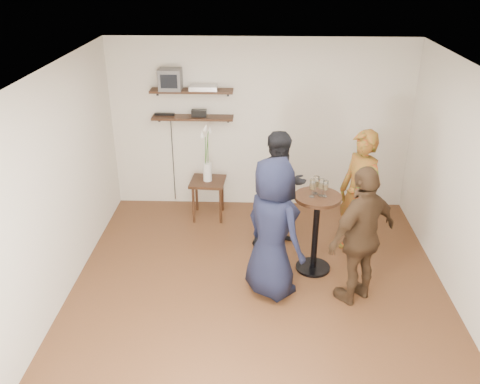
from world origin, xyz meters
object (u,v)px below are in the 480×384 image
dvd_deck (204,88)px  person_brown (362,236)px  crt_monitor (170,79)px  side_table (208,186)px  person_dark (281,191)px  person_plaid (359,194)px  radio (199,113)px  drinks_table (316,223)px  person_navy (273,228)px

dvd_deck → person_brown: (1.96, -2.31, -1.07)m
crt_monitor → side_table: bearing=-34.5°
dvd_deck → person_dark: dvd_deck is taller
crt_monitor → person_plaid: (2.58, -1.30, -1.16)m
person_dark → dvd_deck: bearing=99.1°
crt_monitor → radio: crt_monitor is taller
person_dark → drinks_table: bearing=-90.0°
person_plaid → drinks_table: bearing=-90.0°
person_navy → person_brown: (0.98, -0.10, -0.02)m
crt_monitor → radio: size_ratio=1.45×
person_navy → person_brown: 0.99m
side_table → drinks_table: (1.46, -1.37, 0.16)m
dvd_deck → radio: size_ratio=1.82×
person_brown → dvd_deck: bearing=-86.7°
side_table → person_navy: 2.09m
radio → person_dark: (1.18, -1.13, -0.70)m
person_plaid → person_navy: bearing=-87.4°
person_dark → person_navy: (-0.13, -1.08, 0.04)m
side_table → person_brown: 2.74m
side_table → person_plaid: (2.05, -0.93, 0.35)m
crt_monitor → person_navy: 2.89m
radio → person_navy: bearing=-64.5°
crt_monitor → person_dark: 2.28m
radio → person_plaid: 2.63m
dvd_deck → side_table: size_ratio=0.67×
radio → crt_monitor: bearing=180.0°
dvd_deck → person_dark: 1.92m
dvd_deck → person_dark: size_ratio=0.25×
dvd_deck → drinks_table: (1.52, -1.73, -1.23)m
drinks_table → person_navy: person_navy is taller
drinks_table → person_navy: bearing=-138.5°
crt_monitor → dvd_deck: crt_monitor is taller
dvd_deck → person_brown: dvd_deck is taller
radio → person_plaid: size_ratio=0.13×
crt_monitor → radio: 0.64m
side_table → person_navy: bearing=-63.6°
drinks_table → dvd_deck: bearing=131.3°
radio → person_brown: person_brown is taller
person_plaid → person_dark: (-1.00, 0.16, -0.04)m
side_table → person_dark: size_ratio=0.37×
dvd_deck → side_table: dvd_deck is taller
drinks_table → person_plaid: (0.59, 0.43, 0.19)m
radio → person_brown: (2.04, -2.31, -0.69)m
radio → person_plaid: person_plaid is taller
radio → side_table: (0.14, -0.36, -1.02)m
drinks_table → person_brown: person_brown is taller
crt_monitor → person_navy: bearing=-56.8°
person_navy → person_brown: person_navy is taller
person_dark → radio: bearing=101.1°
side_table → person_plaid: person_plaid is taller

